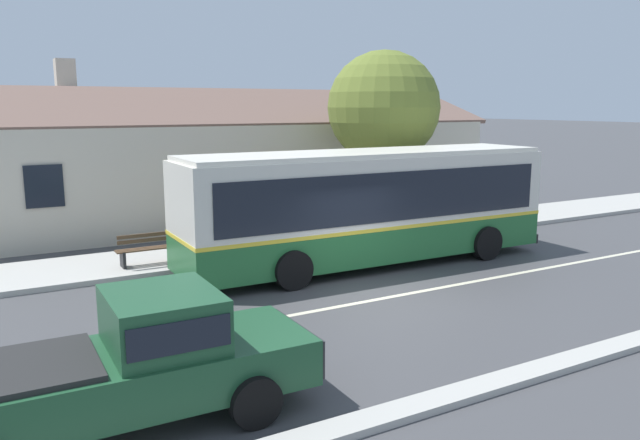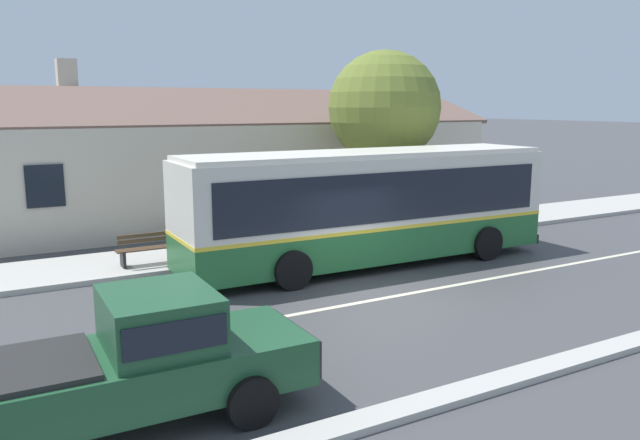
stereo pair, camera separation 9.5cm
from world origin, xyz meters
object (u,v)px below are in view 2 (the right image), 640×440
Objects in this scene: transit_bus at (368,204)px; bench_by_building at (150,249)px; street_tree_primary at (382,110)px; bench_down_street at (273,231)px; pickup_truck_forest at (120,363)px; bus_stop_sign at (472,186)px.

bench_by_building is at bearing 156.51° from transit_bus.
transit_bus is 1.72× the size of street_tree_primary.
bench_down_street is at bearing 9.40° from bench_by_building.
bench_down_street is at bearing 53.78° from pickup_truck_forest.
transit_bus is at bearing -63.38° from bench_down_street.
pickup_truck_forest is at bearing -150.29° from bus_stop_sign.
transit_bus is 10.10m from pickup_truck_forest.
pickup_truck_forest is 3.47× the size of bench_down_street.
street_tree_primary is at bearing 40.86° from pickup_truck_forest.
bench_down_street is at bearing -171.18° from street_tree_primary.
bus_stop_sign is at bearing -32.00° from street_tree_primary.
transit_bus is at bearing -160.37° from bus_stop_sign.
transit_bus is 6.23m from bus_stop_sign.
bench_by_building and bench_down_street have the same top height.
pickup_truck_forest is at bearing -126.22° from bench_down_street.
bench_by_building is 11.51m from bus_stop_sign.
bench_by_building is (-5.59, 2.43, -1.16)m from transit_bus.
pickup_truck_forest is (-8.15, -5.91, -0.81)m from transit_bus.
transit_bus is 4.59× the size of bus_stop_sign.
bench_down_street is (4.04, 0.67, -0.01)m from bench_by_building.
bus_stop_sign is (11.46, -0.34, 1.06)m from bench_by_building.
pickup_truck_forest reaches higher than bench_by_building.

